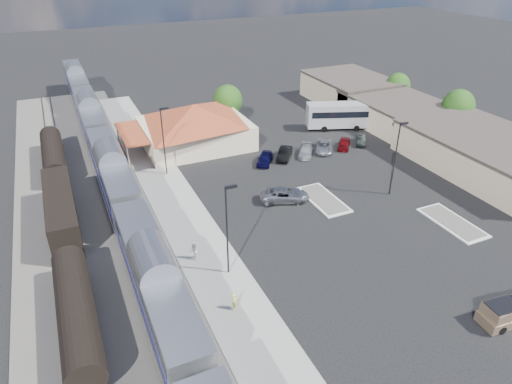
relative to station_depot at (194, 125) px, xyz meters
name	(u,v)px	position (x,y,z in m)	size (l,w,h in m)	color
ground	(302,216)	(4.56, -24.00, -3.13)	(280.00, 280.00, 0.00)	black
railbed	(95,222)	(-16.44, -16.00, -3.07)	(16.00, 100.00, 0.12)	#4C4944
platform	(181,212)	(-7.44, -18.00, -3.04)	(5.50, 92.00, 0.18)	gray
passenger_train	(113,178)	(-13.44, -11.90, -0.26)	(3.00, 104.00, 5.55)	silver
freight_cars	(62,212)	(-19.44, -15.77, -1.21)	(2.80, 46.00, 4.00)	black
station_depot	(194,125)	(0.00, 0.00, 0.00)	(18.35, 12.24, 6.20)	beige
buildings_east	(415,120)	(32.56, -9.72, -0.86)	(14.40, 51.40, 4.80)	#C6B28C
traffic_island_south	(323,199)	(8.56, -22.00, -3.03)	(3.30, 7.50, 0.21)	silver
traffic_island_north	(452,222)	(18.56, -32.00, -3.03)	(3.30, 7.50, 0.21)	silver
lamp_plat_s	(228,224)	(-6.34, -30.00, 2.21)	(1.08, 0.25, 9.00)	black
lamp_plat_n	(164,136)	(-6.34, -8.00, 2.21)	(1.08, 0.25, 9.00)	black
lamp_lot	(397,153)	(16.66, -24.00, 2.21)	(1.08, 0.25, 9.00)	black
tree_east_b	(458,107)	(38.56, -12.00, 1.09)	(4.94, 4.94, 6.96)	#382314
tree_east_c	(398,87)	(38.56, 2.00, 0.63)	(4.41, 4.41, 6.21)	#382314
tree_depot	(228,101)	(7.56, 6.00, 0.89)	(4.71, 4.71, 6.63)	#382314
pickup_truck	(512,312)	(11.93, -44.70, -2.23)	(5.64, 2.48, 1.89)	tan
suv	(284,195)	(4.30, -20.29, -2.34)	(2.62, 5.69, 1.58)	#989B9F
coach_bus	(348,114)	(24.27, -3.53, -0.73)	(13.15, 7.20, 4.17)	silver
person_a	(234,301)	(-7.70, -34.63, -2.17)	(0.57, 0.37, 1.55)	#E2DB46
person_b	(194,251)	(-8.69, -26.90, -2.03)	(0.89, 0.70, 1.84)	white
parked_car_a	(265,158)	(6.59, -10.07, -2.39)	(1.74, 4.32, 1.47)	#0C0B39
parked_car_b	(285,154)	(9.79, -9.77, -2.39)	(1.56, 4.48, 1.48)	black
parked_car_c	(306,151)	(12.99, -10.07, -2.48)	(1.81, 4.46, 1.29)	silver
parked_car_d	(324,146)	(16.19, -9.77, -2.45)	(2.26, 4.91, 1.36)	#9CA1A5
parked_car_e	(344,144)	(19.39, -10.07, -2.45)	(1.60, 3.98, 1.36)	maroon
parked_car_f	(361,140)	(22.59, -9.77, -2.49)	(1.36, 3.90, 1.28)	black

